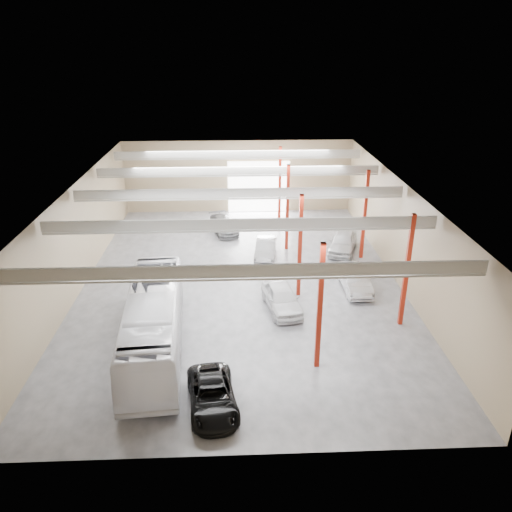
{
  "coord_description": "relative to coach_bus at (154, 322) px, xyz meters",
  "views": [
    {
      "loc": [
        -0.34,
        -31.64,
        15.83
      ],
      "look_at": [
        1.02,
        -0.44,
        2.2
      ],
      "focal_mm": 35.0,
      "sensor_mm": 36.0,
      "label": 1
    }
  ],
  "objects": [
    {
      "name": "car_row_a",
      "position": [
        7.38,
        4.11,
        -0.88
      ],
      "size": [
        2.68,
        4.96,
        1.6
      ],
      "primitive_type": "imported",
      "rotation": [
        0.0,
        0.0,
        0.17
      ],
      "color": "silver",
      "rests_on": "ground"
    },
    {
      "name": "coach_bus",
      "position": [
        0.0,
        0.0,
        0.0
      ],
      "size": [
        3.76,
        12.25,
        3.36
      ],
      "primitive_type": "imported",
      "rotation": [
        0.0,
        0.0,
        0.08
      ],
      "color": "white",
      "rests_on": "ground"
    },
    {
      "name": "black_sedan",
      "position": [
        3.33,
        -5.0,
        -1.03
      ],
      "size": [
        2.78,
        4.92,
        1.3
      ],
      "primitive_type": "imported",
      "rotation": [
        0.0,
        0.0,
        0.14
      ],
      "color": "black",
      "rests_on": "ground"
    },
    {
      "name": "car_right_far",
      "position": [
        13.18,
        13.28,
        -0.87
      ],
      "size": [
        3.42,
        5.14,
        1.63
      ],
      "primitive_type": "imported",
      "rotation": [
        0.0,
        0.0,
        -0.34
      ],
      "color": "silver",
      "rests_on": "ground"
    },
    {
      "name": "depot_shell",
      "position": [
        5.02,
        8.48,
        3.3
      ],
      "size": [
        22.12,
        32.12,
        7.06
      ],
      "color": "#4D4D52",
      "rests_on": "ground"
    },
    {
      "name": "car_right_near",
      "position": [
        12.62,
        6.64,
        -0.92
      ],
      "size": [
        1.67,
        4.64,
        1.52
      ],
      "primitive_type": "imported",
      "rotation": [
        0.0,
        0.0,
        0.01
      ],
      "color": "silver",
      "rests_on": "ground"
    },
    {
      "name": "car_row_b",
      "position": [
        6.88,
        12.5,
        -0.98
      ],
      "size": [
        2.06,
        4.42,
        1.4
      ],
      "primitive_type": "imported",
      "rotation": [
        0.0,
        0.0,
        -0.14
      ],
      "color": "#A7A8AC",
      "rests_on": "ground"
    },
    {
      "name": "car_row_c",
      "position": [
        3.49,
        18.03,
        -1.02
      ],
      "size": [
        3.09,
        4.92,
        1.33
      ],
      "primitive_type": "imported",
      "rotation": [
        0.0,
        0.0,
        0.29
      ],
      "color": "slate",
      "rests_on": "ground"
    }
  ]
}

